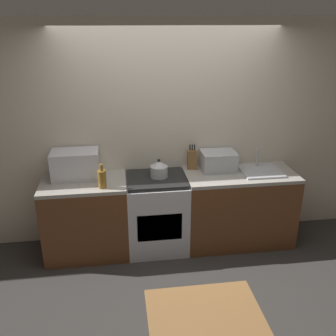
% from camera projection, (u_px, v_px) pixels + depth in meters
% --- Properties ---
extents(ground_plane, '(16.00, 16.00, 0.00)m').
position_uv_depth(ground_plane, '(180.00, 276.00, 4.01)').
color(ground_plane, '#33302D').
extents(wall_back, '(10.00, 0.06, 2.60)m').
position_uv_depth(wall_back, '(168.00, 134.00, 4.40)').
color(wall_back, beige).
rests_on(wall_back, ground_plane).
extents(counter_left_run, '(0.93, 0.62, 0.90)m').
position_uv_depth(counter_left_run, '(86.00, 217.00, 4.28)').
color(counter_left_run, brown).
rests_on(counter_left_run, ground_plane).
extents(counter_right_run, '(1.28, 0.62, 0.90)m').
position_uv_depth(counter_right_run, '(238.00, 207.00, 4.51)').
color(counter_right_run, brown).
rests_on(counter_right_run, ground_plane).
extents(stove_range, '(0.69, 0.62, 0.90)m').
position_uv_depth(stove_range, '(157.00, 213.00, 4.38)').
color(stove_range, silver).
rests_on(stove_range, ground_plane).
extents(kettle, '(0.20, 0.20, 0.22)m').
position_uv_depth(kettle, '(159.00, 169.00, 4.20)').
color(kettle, '#B7B7BC').
rests_on(kettle, stove_range).
extents(microwave, '(0.52, 0.32, 0.31)m').
position_uv_depth(microwave, '(75.00, 165.00, 4.16)').
color(microwave, silver).
rests_on(microwave, counter_left_run).
extents(bottle, '(0.09, 0.09, 0.27)m').
position_uv_depth(bottle, '(102.00, 179.00, 3.93)').
color(bottle, olive).
rests_on(bottle, counter_left_run).
extents(knife_block, '(0.11, 0.06, 0.31)m').
position_uv_depth(knife_block, '(192.00, 159.00, 4.41)').
color(knife_block, brown).
rests_on(knife_block, counter_right_run).
extents(toaster_oven, '(0.40, 0.30, 0.22)m').
position_uv_depth(toaster_oven, '(218.00, 161.00, 4.39)').
color(toaster_oven, '#ADAFB5').
rests_on(toaster_oven, counter_right_run).
extents(sink_basin, '(0.46, 0.43, 0.24)m').
position_uv_depth(sink_basin, '(261.00, 170.00, 4.37)').
color(sink_basin, '#ADAFB5').
rests_on(sink_basin, counter_right_run).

